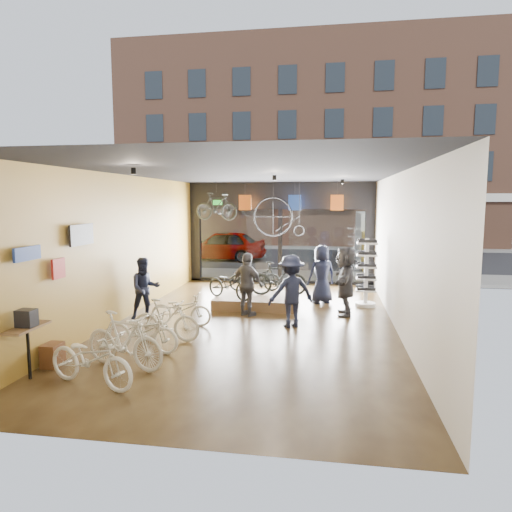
% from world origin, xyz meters
% --- Properties ---
extents(ground_plane, '(7.00, 12.00, 0.04)m').
position_xyz_m(ground_plane, '(0.00, 0.00, -0.02)').
color(ground_plane, black).
rests_on(ground_plane, ground).
extents(ceiling, '(7.00, 12.00, 0.04)m').
position_xyz_m(ceiling, '(0.00, 0.00, 3.82)').
color(ceiling, black).
rests_on(ceiling, ground).
extents(wall_left, '(0.04, 12.00, 3.80)m').
position_xyz_m(wall_left, '(-3.52, 0.00, 1.90)').
color(wall_left, '#A67F32').
rests_on(wall_left, ground).
extents(wall_right, '(0.04, 12.00, 3.80)m').
position_xyz_m(wall_right, '(3.52, 0.00, 1.90)').
color(wall_right, beige).
rests_on(wall_right, ground).
extents(wall_back, '(7.00, 0.04, 3.80)m').
position_xyz_m(wall_back, '(0.00, -6.02, 1.90)').
color(wall_back, beige).
rests_on(wall_back, ground).
extents(storefront, '(7.00, 0.26, 3.80)m').
position_xyz_m(storefront, '(0.00, 6.00, 1.90)').
color(storefront, black).
rests_on(storefront, ground).
extents(exit_sign, '(0.35, 0.06, 0.18)m').
position_xyz_m(exit_sign, '(-2.40, 5.88, 3.05)').
color(exit_sign, '#198C26').
rests_on(exit_sign, storefront).
extents(street_road, '(30.00, 18.00, 0.02)m').
position_xyz_m(street_road, '(0.00, 15.00, -0.01)').
color(street_road, black).
rests_on(street_road, ground).
extents(sidewalk_near, '(30.00, 2.40, 0.12)m').
position_xyz_m(sidewalk_near, '(0.00, 7.20, 0.06)').
color(sidewalk_near, slate).
rests_on(sidewalk_near, ground).
extents(sidewalk_far, '(30.00, 2.00, 0.12)m').
position_xyz_m(sidewalk_far, '(0.00, 19.00, 0.06)').
color(sidewalk_far, slate).
rests_on(sidewalk_far, ground).
extents(opposite_building, '(26.00, 5.00, 14.00)m').
position_xyz_m(opposite_building, '(0.00, 21.50, 7.00)').
color(opposite_building, brown).
rests_on(opposite_building, ground).
extents(street_car, '(4.61, 1.86, 1.57)m').
position_xyz_m(street_car, '(-3.74, 12.00, 0.79)').
color(street_car, gray).
rests_on(street_car, street_road).
extents(box_truck, '(2.14, 6.43, 2.53)m').
position_xyz_m(box_truck, '(4.31, 11.00, 1.27)').
color(box_truck, silver).
rests_on(box_truck, street_road).
extents(floor_bike_0, '(1.91, 1.12, 0.95)m').
position_xyz_m(floor_bike_0, '(-2.07, -4.34, 0.48)').
color(floor_bike_0, beige).
rests_on(floor_bike_0, ground_plane).
extents(floor_bike_1, '(1.85, 0.98, 1.07)m').
position_xyz_m(floor_bike_1, '(-1.89, -3.46, 0.54)').
color(floor_bike_1, beige).
rests_on(floor_bike_1, ground_plane).
extents(floor_bike_2, '(1.74, 0.83, 0.88)m').
position_xyz_m(floor_bike_2, '(-1.94, -2.52, 0.44)').
color(floor_bike_2, beige).
rests_on(floor_bike_2, ground_plane).
extents(floor_bike_3, '(1.61, 0.56, 0.95)m').
position_xyz_m(floor_bike_3, '(-1.71, -1.73, 0.47)').
color(floor_bike_3, beige).
rests_on(floor_bike_3, ground_plane).
extents(floor_bike_4, '(1.56, 0.55, 0.82)m').
position_xyz_m(floor_bike_4, '(-1.80, -0.46, 0.41)').
color(floor_bike_4, beige).
rests_on(floor_bike_4, ground_plane).
extents(display_platform, '(2.40, 1.80, 0.30)m').
position_xyz_m(display_platform, '(-0.25, 2.01, 0.15)').
color(display_platform, brown).
rests_on(display_platform, ground_plane).
extents(display_bike_left, '(1.69, 1.32, 0.86)m').
position_xyz_m(display_bike_left, '(-0.96, 1.44, 0.73)').
color(display_bike_left, black).
rests_on(display_bike_left, display_platform).
extents(display_bike_mid, '(1.74, 0.65, 1.02)m').
position_xyz_m(display_bike_mid, '(0.37, 2.15, 0.81)').
color(display_bike_mid, black).
rests_on(display_bike_mid, display_platform).
extents(display_bike_right, '(1.69, 0.87, 0.85)m').
position_xyz_m(display_bike_right, '(-0.43, 2.71, 0.72)').
color(display_bike_right, black).
rests_on(display_bike_right, display_platform).
extents(customer_1, '(1.01, 0.96, 1.64)m').
position_xyz_m(customer_1, '(-2.94, 0.02, 0.82)').
color(customer_1, '#161C33').
rests_on(customer_1, ground_plane).
extents(customer_2, '(1.09, 0.88, 1.73)m').
position_xyz_m(customer_2, '(-0.31, 0.74, 0.87)').
color(customer_2, '#3F3F44').
rests_on(customer_2, ground_plane).
extents(customer_3, '(1.34, 1.13, 1.80)m').
position_xyz_m(customer_3, '(0.95, -0.14, 0.90)').
color(customer_3, '#161C33').
rests_on(customer_3, ground_plane).
extents(customer_4, '(1.03, 0.89, 1.79)m').
position_xyz_m(customer_4, '(1.64, 2.66, 0.89)').
color(customer_4, '#161C33').
rests_on(customer_4, ground_plane).
extents(customer_5, '(0.60, 1.77, 1.89)m').
position_xyz_m(customer_5, '(2.31, 1.29, 0.95)').
color(customer_5, '#3F3F44').
rests_on(customer_5, ground_plane).
extents(sunglasses_rack, '(0.69, 0.61, 2.02)m').
position_xyz_m(sunglasses_rack, '(2.95, 2.44, 1.01)').
color(sunglasses_rack, white).
rests_on(sunglasses_rack, ground_plane).
extents(wall_merch, '(0.40, 2.40, 2.60)m').
position_xyz_m(wall_merch, '(-3.38, -3.50, 1.30)').
color(wall_merch, navy).
rests_on(wall_merch, wall_left).
extents(penny_farthing, '(1.77, 0.06, 1.41)m').
position_xyz_m(penny_farthing, '(0.14, 4.99, 2.50)').
color(penny_farthing, black).
rests_on(penny_farthing, ceiling).
extents(hung_bike, '(1.64, 0.80, 0.95)m').
position_xyz_m(hung_bike, '(-2.03, 4.20, 2.93)').
color(hung_bike, black).
rests_on(hung_bike, ceiling).
extents(jersey_left, '(0.45, 0.03, 0.55)m').
position_xyz_m(jersey_left, '(-1.21, 5.20, 3.05)').
color(jersey_left, '#CC5919').
rests_on(jersey_left, ceiling).
extents(jersey_mid, '(0.45, 0.03, 0.55)m').
position_xyz_m(jersey_mid, '(0.60, 5.20, 3.05)').
color(jersey_mid, '#1E3F99').
rests_on(jersey_mid, ceiling).
extents(jersey_right, '(0.45, 0.03, 0.55)m').
position_xyz_m(jersey_right, '(2.09, 5.20, 3.05)').
color(jersey_right, '#CC5919').
rests_on(jersey_right, ceiling).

